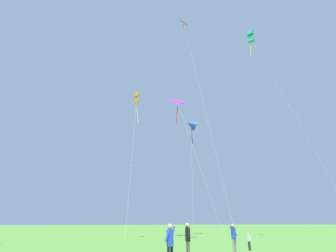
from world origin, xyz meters
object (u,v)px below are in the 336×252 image
(person_far_back, at_px, (234,236))
(kite_purple_streamer, at_px, (178,107))
(kite_red_high, at_px, (187,36))
(person_with_spool, at_px, (170,242))
(kite_teal_box, at_px, (251,38))
(person_in_red_shirt, at_px, (188,237))
(kite_blue_delta, at_px, (191,125))
(kite_orange_box, at_px, (137,99))
(person_child_small, at_px, (249,240))

(person_far_back, bearing_deg, kite_purple_streamer, 79.37)
(kite_red_high, relative_size, person_with_spool, 15.48)
(kite_teal_box, relative_size, person_in_red_shirt, 17.23)
(person_far_back, bearing_deg, person_in_red_shirt, -160.52)
(kite_blue_delta, distance_m, person_in_red_shirt, 31.96)
(person_with_spool, bearing_deg, kite_red_high, 63.20)
(kite_blue_delta, bearing_deg, kite_orange_box, -148.25)
(kite_teal_box, distance_m, kite_red_high, 13.14)
(kite_orange_box, relative_size, kite_teal_box, 0.62)
(person_with_spool, relative_size, person_far_back, 1.02)
(kite_purple_streamer, bearing_deg, kite_orange_box, -177.25)
(kite_teal_box, xyz_separation_m, kite_red_high, (-11.81, -2.90, -4.96))
(kite_orange_box, distance_m, kite_blue_delta, 12.73)
(kite_purple_streamer, height_order, person_child_small, kite_purple_streamer)
(person_far_back, bearing_deg, kite_blue_delta, 71.26)
(person_child_small, bearing_deg, kite_orange_box, 108.26)
(kite_purple_streamer, relative_size, kite_blue_delta, 1.02)
(kite_orange_box, height_order, kite_teal_box, kite_teal_box)
(kite_red_high, height_order, kite_purple_streamer, kite_red_high)
(kite_purple_streamer, xyz_separation_m, person_far_back, (-3.27, -17.44, -16.02))
(kite_blue_delta, bearing_deg, person_far_back, -108.74)
(kite_red_high, bearing_deg, person_child_small, -85.49)
(kite_orange_box, bearing_deg, person_far_back, -80.96)
(person_in_red_shirt, bearing_deg, kite_purple_streamer, 70.42)
(kite_purple_streamer, xyz_separation_m, person_child_small, (-0.98, -15.52, -16.36))
(kite_blue_delta, distance_m, person_far_back, 29.99)
(kite_blue_delta, bearing_deg, kite_purple_streamer, -126.95)
(person_far_back, bearing_deg, kite_teal_box, 43.40)
(kite_orange_box, distance_m, kite_teal_box, 20.00)
(kite_orange_box, height_order, kite_purple_streamer, kite_purple_streamer)
(kite_teal_box, relative_size, person_with_spool, 17.46)
(person_in_red_shirt, bearing_deg, kite_blue_delta, 65.43)
(person_child_small, bearing_deg, person_with_spool, -143.59)
(kite_blue_delta, height_order, person_in_red_shirt, kite_blue_delta)
(kite_blue_delta, xyz_separation_m, person_in_red_shirt, (-11.45, -25.04, -16.24))
(kite_orange_box, height_order, kite_red_high, kite_red_high)
(kite_blue_delta, bearing_deg, person_with_spool, -115.71)
(person_with_spool, bearing_deg, person_far_back, 34.73)
(kite_red_high, distance_m, person_with_spool, 26.71)
(person_child_small, distance_m, person_far_back, 3.01)
(kite_red_high, height_order, kite_blue_delta, kite_red_high)
(person_far_back, bearing_deg, kite_red_high, 80.38)
(person_with_spool, bearing_deg, kite_blue_delta, 64.29)
(kite_red_high, bearing_deg, person_far_back, -99.62)
(kite_teal_box, distance_m, kite_purple_streamer, 15.77)
(kite_purple_streamer, distance_m, person_with_spool, 27.67)
(person_in_red_shirt, height_order, person_far_back, person_in_red_shirt)
(kite_red_high, xyz_separation_m, kite_purple_streamer, (1.60, 7.58, -6.11))
(kite_teal_box, height_order, person_with_spool, kite_teal_box)
(person_child_small, xyz_separation_m, person_far_back, (-2.30, -1.92, 0.34))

